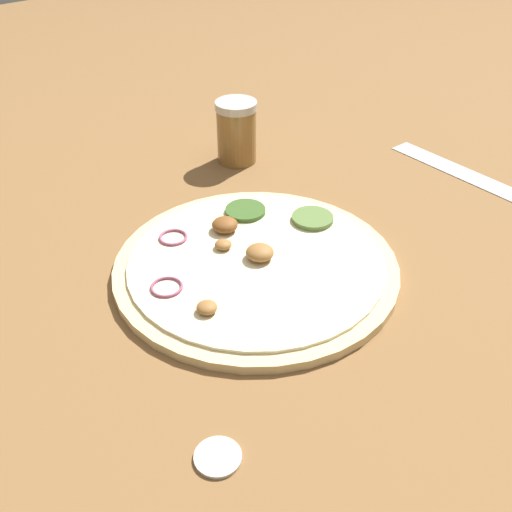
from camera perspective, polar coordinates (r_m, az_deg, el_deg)
The scene contains 4 objects.
ground_plane at distance 0.72m, azimuth -0.00°, elevation -1.37°, with size 3.00×3.00×0.00m, color brown.
pizza at distance 0.72m, azimuth -0.04°, elevation -0.74°, with size 0.34×0.34×0.03m.
spice_jar at distance 0.95m, azimuth -1.86°, elevation 11.75°, with size 0.06×0.06×0.10m.
loose_cap at distance 0.54m, azimuth -3.67°, elevation -18.45°, with size 0.04×0.04×0.01m.
Camera 1 is at (-0.38, -0.44, 0.44)m, focal length 42.00 mm.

